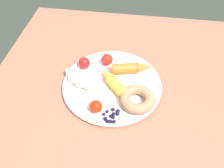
{
  "coord_description": "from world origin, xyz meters",
  "views": [
    {
      "loc": [
        -0.04,
        0.52,
        1.33
      ],
      "look_at": [
        0.03,
        0.01,
        0.75
      ],
      "focal_mm": 37.22,
      "sensor_mm": 36.0,
      "label": 1
    }
  ],
  "objects": [
    {
      "name": "carrot_yellow",
      "position": [
        0.03,
        0.01,
        0.77
      ],
      "size": [
        0.11,
        0.12,
        0.04
      ],
      "color": "yellow",
      "rests_on": "plate"
    },
    {
      "name": "tomato_near",
      "position": [
        0.14,
        -0.06,
        0.77
      ],
      "size": [
        0.04,
        0.04,
        0.04
      ],
      "primitive_type": "sphere",
      "color": "red",
      "rests_on": "plate"
    },
    {
      "name": "dining_table",
      "position": [
        0.0,
        0.0,
        0.64
      ],
      "size": [
        0.91,
        0.89,
        0.74
      ],
      "color": "#9B664D",
      "rests_on": "ground_plane"
    },
    {
      "name": "plate",
      "position": [
        0.03,
        0.01,
        0.75
      ],
      "size": [
        0.33,
        0.33,
        0.02
      ],
      "color": "white",
      "rests_on": "dining_table"
    },
    {
      "name": "banana",
      "position": [
        0.13,
        0.03,
        0.76
      ],
      "size": [
        0.16,
        0.09,
        0.03
      ],
      "color": "#F3E7C2",
      "rests_on": "plate"
    },
    {
      "name": "blueberry_pile",
      "position": [
        0.02,
        0.14,
        0.76
      ],
      "size": [
        0.05,
        0.06,
        0.02
      ],
      "color": "#191638",
      "rests_on": "plate"
    },
    {
      "name": "carrot_orange",
      "position": [
        -0.03,
        -0.06,
        0.77
      ],
      "size": [
        0.14,
        0.07,
        0.04
      ],
      "color": "orange",
      "rests_on": "plate"
    },
    {
      "name": "tomato_mid",
      "position": [
        0.07,
        0.12,
        0.77
      ],
      "size": [
        0.04,
        0.04,
        0.04
      ],
      "primitive_type": "sphere",
      "color": "#BB2A0D",
      "rests_on": "plate"
    },
    {
      "name": "tomato_far",
      "position": [
        0.07,
        -0.09,
        0.77
      ],
      "size": [
        0.04,
        0.04,
        0.04
      ],
      "primitive_type": "sphere",
      "color": "red",
      "rests_on": "plate"
    },
    {
      "name": "donut",
      "position": [
        -0.05,
        0.07,
        0.76
      ],
      "size": [
        0.14,
        0.14,
        0.03
      ],
      "primitive_type": "torus",
      "rotation": [
        0.0,
        0.0,
        2.81
      ],
      "color": "tan",
      "rests_on": "plate"
    }
  ]
}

